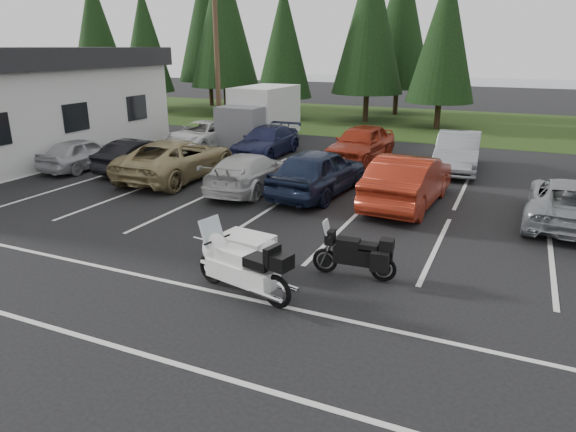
# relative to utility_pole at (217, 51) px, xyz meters

# --- Properties ---
(ground) EXTENTS (120.00, 120.00, 0.00)m
(ground) POSITION_rel_utility_pole_xyz_m (10.00, -12.00, -4.70)
(ground) COLOR black
(ground) RESTS_ON ground
(grass_strip) EXTENTS (80.00, 16.00, 0.01)m
(grass_strip) POSITION_rel_utility_pole_xyz_m (10.00, 12.00, -4.69)
(grass_strip) COLOR #1F3811
(grass_strip) RESTS_ON ground
(lake_water) EXTENTS (70.00, 50.00, 0.02)m
(lake_water) POSITION_rel_utility_pole_xyz_m (14.00, 43.00, -4.70)
(lake_water) COLOR slate
(lake_water) RESTS_ON ground
(utility_pole) EXTENTS (1.60, 0.26, 9.00)m
(utility_pole) POSITION_rel_utility_pole_xyz_m (0.00, 0.00, 0.00)
(utility_pole) COLOR #473321
(utility_pole) RESTS_ON ground
(box_truck) EXTENTS (2.40, 5.60, 2.90)m
(box_truck) POSITION_rel_utility_pole_xyz_m (2.00, 0.50, -3.25)
(box_truck) COLOR silver
(box_truck) RESTS_ON ground
(stall_markings) EXTENTS (32.00, 16.00, 0.01)m
(stall_markings) POSITION_rel_utility_pole_xyz_m (10.00, -10.00, -4.69)
(stall_markings) COLOR silver
(stall_markings) RESTS_ON ground
(conifer_0) EXTENTS (4.58, 4.58, 10.66)m
(conifer_0) POSITION_rel_utility_pole_xyz_m (-18.00, 10.50, 1.53)
(conifer_0) COLOR #332316
(conifer_0) RESTS_ON ground
(conifer_1) EXTENTS (3.96, 3.96, 9.22)m
(conifer_1) POSITION_rel_utility_pole_xyz_m (-12.00, 9.20, 0.69)
(conifer_1) COLOR #332316
(conifer_1) RESTS_ON ground
(conifer_2) EXTENTS (5.10, 5.10, 11.89)m
(conifer_2) POSITION_rel_utility_pole_xyz_m (-6.00, 10.80, 2.25)
(conifer_2) COLOR #332316
(conifer_2) RESTS_ON ground
(conifer_3) EXTENTS (3.87, 3.87, 9.02)m
(conifer_3) POSITION_rel_utility_pole_xyz_m (-0.50, 9.40, 0.57)
(conifer_3) COLOR #332316
(conifer_3) RESTS_ON ground
(conifer_4) EXTENTS (4.80, 4.80, 11.17)m
(conifer_4) POSITION_rel_utility_pole_xyz_m (5.00, 10.90, 1.83)
(conifer_4) COLOR #332316
(conifer_4) RESTS_ON ground
(conifer_5) EXTENTS (4.14, 4.14, 9.63)m
(conifer_5) POSITION_rel_utility_pole_xyz_m (10.00, 9.60, 0.93)
(conifer_5) COLOR #332316
(conifer_5) RESTS_ON ground
(conifer_back_a) EXTENTS (5.28, 5.28, 12.30)m
(conifer_back_a) POSITION_rel_utility_pole_xyz_m (-10.00, 15.00, 2.49)
(conifer_back_a) COLOR #332316
(conifer_back_a) RESTS_ON ground
(conifer_back_b) EXTENTS (4.97, 4.97, 11.58)m
(conifer_back_b) POSITION_rel_utility_pole_xyz_m (6.00, 15.50, 2.07)
(conifer_back_b) COLOR #332316
(conifer_back_b) RESTS_ON ground
(car_near_0) EXTENTS (1.58, 3.91, 1.33)m
(car_near_0) POSITION_rel_utility_pole_xyz_m (-1.90, -7.94, -4.03)
(car_near_0) COLOR #B8B8BD
(car_near_0) RESTS_ON ground
(car_near_1) EXTENTS (1.70, 4.20, 1.36)m
(car_near_1) POSITION_rel_utility_pole_xyz_m (0.66, -7.30, -4.02)
(car_near_1) COLOR black
(car_near_1) RESTS_ON ground
(car_near_2) EXTENTS (2.68, 5.63, 1.55)m
(car_near_2) POSITION_rel_utility_pole_xyz_m (2.72, -7.63, -3.92)
(car_near_2) COLOR #9A8859
(car_near_2) RESTS_ON ground
(car_near_3) EXTENTS (2.12, 4.71, 1.34)m
(car_near_3) POSITION_rel_utility_pole_xyz_m (6.14, -8.02, -4.03)
(car_near_3) COLOR beige
(car_near_3) RESTS_ON ground
(car_near_4) EXTENTS (2.39, 5.03, 1.66)m
(car_near_4) POSITION_rel_utility_pole_xyz_m (8.61, -7.57, -3.87)
(car_near_4) COLOR #151E36
(car_near_4) RESTS_ON ground
(car_near_5) EXTENTS (2.09, 5.20, 1.68)m
(car_near_5) POSITION_rel_utility_pole_xyz_m (11.71, -7.56, -3.86)
(car_near_5) COLOR maroon
(car_near_5) RESTS_ON ground
(car_near_6) EXTENTS (2.51, 4.95, 1.34)m
(car_near_6) POSITION_rel_utility_pole_xyz_m (16.37, -7.49, -4.03)
(car_near_6) COLOR gray
(car_near_6) RESTS_ON ground
(car_far_0) EXTENTS (2.46, 4.89, 1.33)m
(car_far_0) POSITION_rel_utility_pole_xyz_m (0.06, -1.80, -4.03)
(car_far_0) COLOR white
(car_far_0) RESTS_ON ground
(car_far_1) EXTENTS (1.96, 4.74, 1.37)m
(car_far_1) POSITION_rel_utility_pole_xyz_m (3.98, -2.36, -4.01)
(car_far_1) COLOR #1B2045
(car_far_1) RESTS_ON ground
(car_far_2) EXTENTS (2.40, 4.95, 1.63)m
(car_far_2) POSITION_rel_utility_pole_xyz_m (8.37, -1.68, -3.88)
(car_far_2) COLOR maroon
(car_far_2) RESTS_ON ground
(car_far_3) EXTENTS (1.96, 4.88, 1.58)m
(car_far_3) POSITION_rel_utility_pole_xyz_m (12.57, -1.76, -3.91)
(car_far_3) COLOR gray
(car_far_3) RESTS_ON ground
(touring_motorcycle) EXTENTS (2.92, 1.48, 1.55)m
(touring_motorcycle) POSITION_rel_utility_pole_xyz_m (9.91, -15.36, -3.92)
(touring_motorcycle) COLOR white
(touring_motorcycle) RESTS_ON ground
(cargo_trailer) EXTENTS (1.88, 1.22, 0.82)m
(cargo_trailer) POSITION_rel_utility_pole_xyz_m (9.31, -14.12, -4.29)
(cargo_trailer) COLOR silver
(cargo_trailer) RESTS_ON ground
(adventure_motorcycle) EXTENTS (2.17, 0.87, 1.29)m
(adventure_motorcycle) POSITION_rel_utility_pole_xyz_m (11.75, -13.56, -4.05)
(adventure_motorcycle) COLOR black
(adventure_motorcycle) RESTS_ON ground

